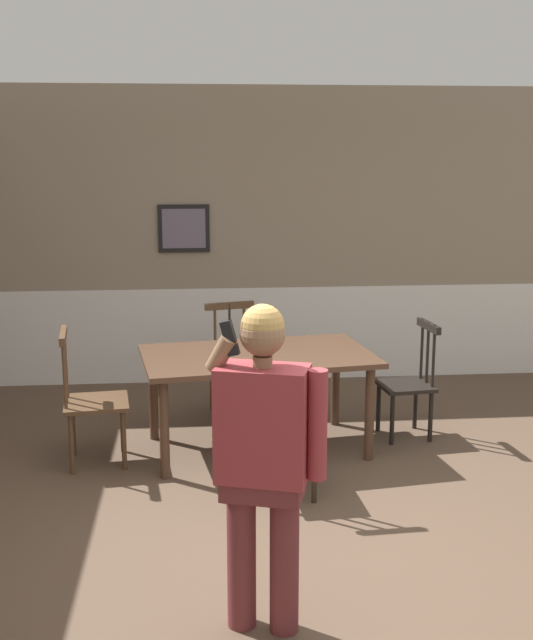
% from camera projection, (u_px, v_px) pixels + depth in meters
% --- Properties ---
extents(ground_plane, '(8.12, 8.12, 0.00)m').
position_uv_depth(ground_plane, '(325.00, 558.00, 4.56)').
color(ground_plane, brown).
extents(room_back_partition, '(6.56, 0.17, 2.88)m').
position_uv_depth(room_back_partition, '(266.00, 242.00, 7.87)').
color(room_back_partition, gray).
rests_on(room_back_partition, ground_plane).
extents(dining_table, '(1.84, 1.24, 0.76)m').
position_uv_depth(dining_table, '(258.00, 364.00, 6.08)').
color(dining_table, '#4C3323').
rests_on(dining_table, ground_plane).
extents(chair_near_window, '(0.44, 0.44, 0.94)m').
position_uv_depth(chair_near_window, '(410.00, 382.00, 6.41)').
color(chair_near_window, black).
rests_on(chair_near_window, ground_plane).
extents(chair_by_doorway, '(0.51, 0.51, 1.01)m').
position_uv_depth(chair_by_doorway, '(91.00, 400.00, 5.84)').
color(chair_by_doorway, '#513823').
rests_on(chair_by_doorway, ground_plane).
extents(chair_at_table_head, '(0.43, 0.43, 0.92)m').
position_uv_depth(chair_at_table_head, '(287.00, 432.00, 5.28)').
color(chair_at_table_head, '#2D2319').
rests_on(chair_at_table_head, ground_plane).
extents(chair_opposite_corner, '(0.53, 0.53, 0.96)m').
position_uv_depth(chair_opposite_corner, '(235.00, 362.00, 6.98)').
color(chair_opposite_corner, '#513823').
rests_on(chair_opposite_corner, ground_plane).
extents(person_figure, '(0.56, 0.34, 1.61)m').
position_uv_depth(person_figure, '(264.00, 450.00, 3.70)').
color(person_figure, brown).
rests_on(person_figure, ground_plane).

